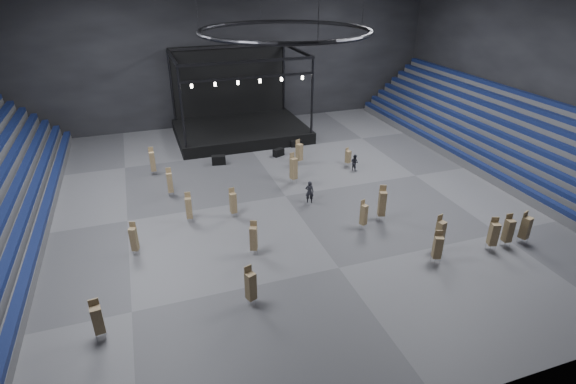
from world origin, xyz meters
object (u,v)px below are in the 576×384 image
object	(u,v)px
chair_stack_1	(440,233)
chair_stack_16	(526,227)
flight_case_left	(219,160)
chair_stack_14	(348,156)
chair_stack_3	(170,182)
chair_stack_6	(364,214)
chair_stack_0	(508,230)
chair_stack_8	(97,319)
flight_case_right	(296,143)
chair_stack_17	(494,233)
man_center	(310,192)
stage	(239,122)
chair_stack_7	(134,238)
chair_stack_12	(254,238)
chair_stack_10	(152,161)
flight_case_mid	(279,152)
chair_stack_2	(294,168)
chair_stack_9	(438,247)
chair_stack_15	(251,285)
crew_member	(355,162)
chair_stack_13	(233,202)
chair_stack_4	(189,207)
chair_stack_5	(382,203)
chair_stack_11	(299,152)

from	to	relation	value
chair_stack_1	chair_stack_16	bearing A→B (deg)	-26.02
flight_case_left	chair_stack_14	bearing A→B (deg)	-21.02
chair_stack_3	chair_stack_6	distance (m)	15.97
chair_stack_3	chair_stack_14	bearing A→B (deg)	5.76
chair_stack_0	chair_stack_8	xyz separation A→B (m)	(-25.71, -0.07, -0.03)
chair_stack_6	chair_stack_16	world-z (taller)	chair_stack_16
flight_case_right	chair_stack_17	world-z (taller)	chair_stack_17
chair_stack_1	man_center	xyz separation A→B (m)	(-5.56, 9.22, -0.43)
stage	chair_stack_17	distance (m)	30.06
chair_stack_6	chair_stack_7	world-z (taller)	chair_stack_7
chair_stack_1	chair_stack_12	xyz separation A→B (m)	(-11.67, 3.63, -0.12)
chair_stack_14	chair_stack_10	bearing A→B (deg)	144.05
flight_case_mid	chair_stack_7	world-z (taller)	chair_stack_7
chair_stack_2	chair_stack_9	size ratio (longest dim) A/B	1.22
chair_stack_0	stage	bearing A→B (deg)	117.39
chair_stack_0	chair_stack_7	bearing A→B (deg)	168.01
chair_stack_0	flight_case_mid	bearing A→B (deg)	119.69
chair_stack_15	chair_stack_16	xyz separation A→B (m)	(19.18, 0.00, -0.03)
chair_stack_16	crew_member	distance (m)	15.86
flight_case_mid	chair_stack_13	size ratio (longest dim) A/B	0.47
flight_case_left	chair_stack_2	world-z (taller)	chair_stack_2
chair_stack_10	chair_stack_17	xyz separation A→B (m)	(20.43, -19.96, -0.05)
chair_stack_0	chair_stack_7	size ratio (longest dim) A/B	1.02
chair_stack_4	chair_stack_6	bearing A→B (deg)	-15.26
chair_stack_1	chair_stack_6	distance (m)	5.40
chair_stack_0	chair_stack_16	bearing A→B (deg)	1.90
chair_stack_2	chair_stack_5	xyz separation A→B (m)	(4.01, -8.22, 0.01)
chair_stack_4	chair_stack_8	size ratio (longest dim) A/B	1.02
flight_case_mid	chair_stack_4	distance (m)	14.54
chair_stack_6	chair_stack_16	distance (m)	10.83
chair_stack_3	chair_stack_6	bearing A→B (deg)	-35.18
chair_stack_13	man_center	bearing A→B (deg)	-4.08
chair_stack_16	chair_stack_5	bearing A→B (deg)	123.82
chair_stack_11	chair_stack_1	bearing A→B (deg)	-101.69
chair_stack_11	chair_stack_14	xyz separation A→B (m)	(4.22, -1.93, -0.31)
flight_case_mid	chair_stack_8	bearing A→B (deg)	-128.15
chair_stack_6	chair_stack_17	size ratio (longest dim) A/B	0.94
stage	chair_stack_17	bearing A→B (deg)	-69.63
chair_stack_0	chair_stack_10	xyz separation A→B (m)	(-21.68, 19.93, 0.05)
chair_stack_1	chair_stack_15	xyz separation A→B (m)	(-13.12, -1.10, -0.07)
chair_stack_3	chair_stack_4	bearing A→B (deg)	-76.99
chair_stack_0	chair_stack_13	bearing A→B (deg)	153.73
chair_stack_2	chair_stack_13	xyz separation A→B (m)	(-6.29, -4.15, -0.20)
chair_stack_4	chair_stack_14	world-z (taller)	chair_stack_4
chair_stack_14	chair_stack_16	distance (m)	16.93
chair_stack_4	chair_stack_10	distance (m)	9.87
flight_case_left	flight_case_mid	distance (m)	6.09
chair_stack_5	chair_stack_16	size ratio (longest dim) A/B	1.18
chair_stack_16	flight_case_left	bearing A→B (deg)	111.65
chair_stack_1	chair_stack_16	world-z (taller)	chair_stack_1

